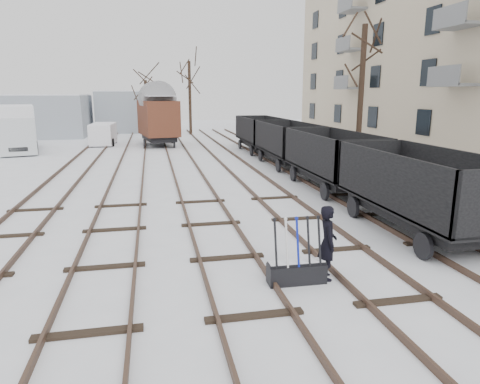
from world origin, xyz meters
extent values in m
plane|color=white|center=(0.00, 0.00, 0.00)|extent=(120.00, 120.00, 0.00)
cube|color=black|center=(-6.72, 14.00, 0.07)|extent=(0.07, 52.00, 0.15)
cube|color=black|center=(-5.28, 14.00, 0.07)|extent=(0.07, 52.00, 0.15)
cube|color=black|center=(-3.72, 14.00, 0.07)|extent=(0.07, 52.00, 0.15)
cube|color=black|center=(-2.28, 14.00, 0.07)|extent=(0.07, 52.00, 0.15)
cube|color=black|center=(-3.00, 2.00, 0.03)|extent=(1.90, 0.20, 0.08)
cube|color=black|center=(-0.72, 14.00, 0.07)|extent=(0.07, 52.00, 0.15)
cube|color=black|center=(0.72, 14.00, 0.07)|extent=(0.07, 52.00, 0.15)
cube|color=black|center=(0.00, 2.00, 0.03)|extent=(1.90, 0.20, 0.08)
cube|color=black|center=(2.28, 14.00, 0.07)|extent=(0.07, 52.00, 0.15)
cube|color=black|center=(3.72, 14.00, 0.07)|extent=(0.07, 52.00, 0.15)
cube|color=black|center=(3.00, 2.00, 0.03)|extent=(1.90, 0.20, 0.08)
cube|color=black|center=(5.28, 14.00, 0.07)|extent=(0.07, 52.00, 0.15)
cube|color=black|center=(6.72, 14.00, 0.07)|extent=(0.07, 52.00, 0.15)
cube|color=black|center=(6.00, 2.00, 0.03)|extent=(1.90, 0.20, 0.08)
cube|color=#939BA6|center=(-13.00, 36.00, 2.00)|extent=(10.00, 8.00, 4.00)
cube|color=white|center=(-13.00, 36.00, 4.05)|extent=(9.80, 7.84, 0.10)
cube|color=#939BA6|center=(-4.00, 40.00, 2.20)|extent=(7.00, 6.00, 4.40)
cube|color=white|center=(-4.00, 40.00, 4.45)|extent=(6.86, 5.88, 0.10)
cube|color=black|center=(1.27, -1.71, 0.22)|extent=(1.31, 0.44, 0.44)
cube|color=black|center=(1.27, -1.71, 0.46)|extent=(1.30, 0.32, 0.06)
cube|color=white|center=(1.27, -1.71, 0.50)|extent=(1.25, 0.28, 0.03)
cylinder|color=black|center=(0.77, -1.70, 0.95)|extent=(0.05, 0.32, 1.08)
cylinder|color=silver|center=(1.02, -1.70, 0.95)|extent=(0.05, 0.32, 1.08)
cylinder|color=#0B199B|center=(1.27, -1.71, 0.95)|extent=(0.05, 0.32, 1.08)
cylinder|color=black|center=(1.52, -1.71, 0.95)|extent=(0.05, 0.32, 1.08)
cylinder|color=black|center=(1.77, -1.71, 0.95)|extent=(0.05, 0.32, 1.08)
imported|color=black|center=(2.02, -1.61, 0.86)|extent=(0.52, 0.69, 1.72)
cube|color=black|center=(6.00, 0.93, 0.66)|extent=(1.96, 5.38, 0.41)
cube|color=black|center=(6.00, 0.93, 0.87)|extent=(2.44, 6.11, 0.12)
cube|color=black|center=(4.83, 0.93, 1.68)|extent=(0.10, 6.11, 1.63)
cube|color=black|center=(7.17, 0.93, 1.68)|extent=(0.10, 6.11, 1.63)
cube|color=white|center=(6.00, 0.93, 0.97)|extent=(2.20, 5.87, 0.06)
cylinder|color=black|center=(4.88, -1.03, 0.36)|extent=(0.12, 0.71, 0.71)
cylinder|color=black|center=(7.12, 2.88, 0.36)|extent=(0.12, 0.71, 0.71)
cube|color=black|center=(6.00, 7.33, 0.66)|extent=(1.96, 5.38, 0.41)
cube|color=black|center=(6.00, 7.33, 0.87)|extent=(2.44, 6.11, 0.12)
cube|color=black|center=(4.83, 7.33, 1.68)|extent=(0.10, 6.11, 1.63)
cube|color=black|center=(7.17, 7.33, 1.68)|extent=(0.10, 6.11, 1.63)
cube|color=white|center=(6.00, 7.33, 0.97)|extent=(2.20, 5.87, 0.06)
cylinder|color=black|center=(4.88, 5.37, 0.36)|extent=(0.12, 0.71, 0.71)
cylinder|color=black|center=(7.12, 9.28, 0.36)|extent=(0.12, 0.71, 0.71)
cube|color=black|center=(6.00, 13.73, 0.66)|extent=(1.96, 5.38, 0.41)
cube|color=black|center=(6.00, 13.73, 0.87)|extent=(2.44, 6.11, 0.12)
cube|color=black|center=(4.83, 13.73, 1.68)|extent=(0.10, 6.11, 1.63)
cube|color=black|center=(7.17, 13.73, 1.68)|extent=(0.10, 6.11, 1.63)
cube|color=white|center=(6.00, 13.73, 0.97)|extent=(2.20, 5.87, 0.06)
cylinder|color=black|center=(4.88, 11.77, 0.36)|extent=(0.12, 0.71, 0.71)
cylinder|color=black|center=(7.12, 15.68, 0.36)|extent=(0.12, 0.71, 0.71)
cube|color=black|center=(6.00, 20.13, 0.66)|extent=(1.96, 5.38, 0.41)
cube|color=black|center=(6.00, 20.13, 0.87)|extent=(2.44, 6.11, 0.12)
cube|color=black|center=(4.83, 20.13, 1.68)|extent=(0.10, 6.11, 1.63)
cube|color=black|center=(7.17, 20.13, 1.68)|extent=(0.10, 6.11, 1.63)
cube|color=white|center=(6.00, 20.13, 0.97)|extent=(2.20, 5.87, 0.06)
cylinder|color=black|center=(4.88, 18.17, 0.36)|extent=(0.12, 0.71, 0.71)
cylinder|color=black|center=(7.12, 22.08, 0.36)|extent=(0.12, 0.71, 0.71)
cube|color=black|center=(-1.19, 25.39, 0.68)|extent=(2.76, 4.88, 0.42)
cube|color=#522718|center=(-1.19, 25.39, 2.25)|extent=(3.37, 5.59, 2.72)
cube|color=white|center=(-1.19, 25.39, 3.98)|extent=(3.07, 5.29, 0.04)
cylinder|color=black|center=(-2.34, 23.72, 0.37)|extent=(0.13, 0.73, 0.73)
cylinder|color=black|center=(-0.04, 27.07, 0.37)|extent=(0.13, 0.73, 0.73)
cube|color=black|center=(-11.40, 24.06, 0.53)|extent=(2.98, 7.41, 0.29)
cube|color=silver|center=(-11.40, 21.35, 1.31)|extent=(2.74, 2.46, 2.42)
cube|color=white|center=(-11.40, 24.83, 1.94)|extent=(3.61, 5.48, 2.71)
cube|color=white|center=(-11.40, 24.83, 3.31)|extent=(3.54, 5.38, 0.04)
cylinder|color=black|center=(-10.34, 26.77, 0.48)|extent=(0.29, 0.97, 0.97)
cube|color=white|center=(-5.68, 27.01, 0.91)|extent=(1.93, 4.09, 1.64)
cube|color=white|center=(-5.68, 27.01, 1.75)|extent=(1.88, 4.00, 0.04)
cylinder|color=black|center=(-6.50, 25.74, 0.32)|extent=(0.20, 0.64, 0.64)
cylinder|color=black|center=(-4.86, 28.29, 0.32)|extent=(0.20, 0.64, 0.64)
cylinder|color=black|center=(9.44, 11.74, 3.85)|extent=(0.30, 0.30, 7.70)
cylinder|color=black|center=(-2.11, 33.56, 2.73)|extent=(0.30, 0.30, 5.46)
cylinder|color=black|center=(2.29, 35.05, 3.70)|extent=(0.30, 0.30, 7.40)
camera|label=1|loc=(-1.75, -10.14, 4.12)|focal=32.00mm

